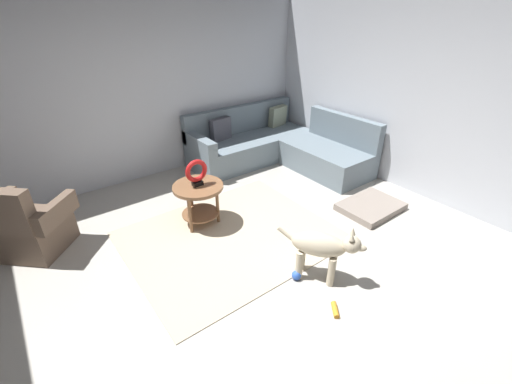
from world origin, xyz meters
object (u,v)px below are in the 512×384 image
(torus_sculpture, at_px, (196,172))
(dog_toy_ball, at_px, (296,275))
(armchair, at_px, (28,227))
(dog_bed_mat, at_px, (371,207))
(dog_toy_rope, at_px, (335,310))
(dog, at_px, (323,247))
(sectional_couch, at_px, (277,147))
(side_table, at_px, (199,194))

(torus_sculpture, xyz_separation_m, dog_toy_ball, (0.28, -1.44, -0.66))
(armchair, distance_m, dog_bed_mat, 4.07)
(dog_bed_mat, distance_m, dog_toy_ball, 1.73)
(dog_toy_rope, bearing_deg, dog, 61.74)
(dog_toy_ball, height_order, dog_toy_rope, dog_toy_ball)
(sectional_couch, height_order, armchair, same)
(dog_bed_mat, height_order, dog_toy_ball, dog_toy_ball)
(side_table, relative_size, dog_toy_ball, 6.22)
(torus_sculpture, distance_m, dog_toy_ball, 1.61)
(sectional_couch, bearing_deg, armchair, -176.26)
(sectional_couch, height_order, dog_toy_rope, sectional_couch)
(sectional_couch, xyz_separation_m, armchair, (-3.70, -0.24, 0.03))
(side_table, height_order, dog, dog)
(sectional_couch, relative_size, dog_bed_mat, 2.81)
(sectional_couch, distance_m, dog, 2.85)
(dog_toy_rope, bearing_deg, dog_toy_ball, 88.97)
(side_table, distance_m, dog, 1.63)
(sectional_couch, height_order, side_table, sectional_couch)
(sectional_couch, distance_m, dog_toy_ball, 2.87)
(sectional_couch, distance_m, side_table, 2.16)
(dog_bed_mat, bearing_deg, dog_toy_ball, -167.95)
(sectional_couch, bearing_deg, dog_toy_rope, -121.24)
(dog_toy_ball, bearing_deg, armchair, 134.14)
(dog_bed_mat, bearing_deg, dog_toy_rope, -152.85)
(armchair, bearing_deg, side_table, 23.60)
(dog_bed_mat, bearing_deg, sectional_couch, 89.84)
(dog_toy_ball, bearing_deg, dog_bed_mat, 12.05)
(sectional_couch, xyz_separation_m, dog_toy_ball, (-1.70, -2.30, -0.24))
(torus_sculpture, bearing_deg, dog_toy_ball, -79.16)
(dog_toy_ball, bearing_deg, sectional_couch, 53.60)
(armchair, xyz_separation_m, dog_toy_ball, (2.00, -2.06, -0.27))
(sectional_couch, relative_size, side_table, 3.75)
(sectional_couch, xyz_separation_m, dog_bed_mat, (-0.01, -1.94, -0.24))
(side_table, distance_m, dog_toy_rope, 2.01)
(side_table, relative_size, dog_toy_rope, 3.73)
(armchair, height_order, dog_bed_mat, armchair)
(side_table, bearing_deg, sectional_couch, 23.59)
(dog_toy_rope, bearing_deg, side_table, 97.78)
(armchair, bearing_deg, dog_toy_ball, -2.48)
(side_table, relative_size, dog_bed_mat, 0.75)
(sectional_couch, distance_m, torus_sculpture, 2.20)
(dog_bed_mat, height_order, dog, dog)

